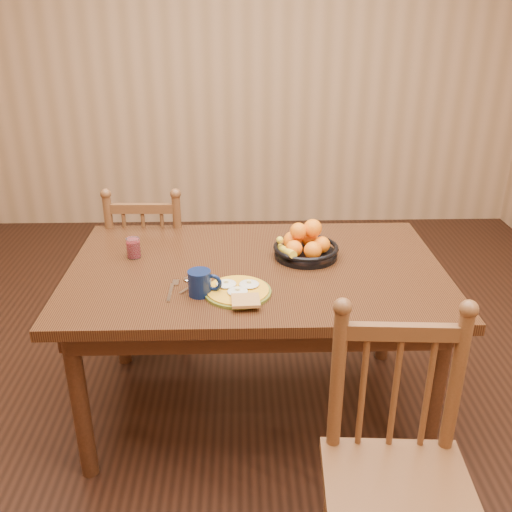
{
  "coord_description": "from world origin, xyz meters",
  "views": [
    {
      "loc": [
        -0.06,
        -2.2,
        1.81
      ],
      "look_at": [
        0.0,
        0.0,
        0.8
      ],
      "focal_mm": 40.0,
      "sensor_mm": 36.0,
      "label": 1
    }
  ],
  "objects_px": {
    "dining_table": "(256,284)",
    "fruit_bowl": "(305,246)",
    "chair_far": "(153,268)",
    "breakfast_plate": "(238,291)",
    "chair_near": "(397,478)",
    "coffee_mug": "(201,283)"
  },
  "relations": [
    {
      "from": "dining_table",
      "to": "fruit_bowl",
      "type": "distance_m",
      "value": 0.28
    },
    {
      "from": "chair_far",
      "to": "breakfast_plate",
      "type": "xyz_separation_m",
      "value": [
        0.47,
        -0.86,
        0.31
      ]
    },
    {
      "from": "chair_near",
      "to": "coffee_mug",
      "type": "relative_size",
      "value": 7.34
    },
    {
      "from": "chair_far",
      "to": "breakfast_plate",
      "type": "height_order",
      "value": "chair_far"
    },
    {
      "from": "chair_far",
      "to": "fruit_bowl",
      "type": "bearing_deg",
      "value": 147.5
    },
    {
      "from": "fruit_bowl",
      "to": "chair_near",
      "type": "bearing_deg",
      "value": -79.88
    },
    {
      "from": "chair_near",
      "to": "fruit_bowl",
      "type": "height_order",
      "value": "chair_near"
    },
    {
      "from": "chair_near",
      "to": "fruit_bowl",
      "type": "bearing_deg",
      "value": 103.67
    },
    {
      "from": "breakfast_plate",
      "to": "coffee_mug",
      "type": "height_order",
      "value": "coffee_mug"
    },
    {
      "from": "chair_far",
      "to": "chair_near",
      "type": "relative_size",
      "value": 0.94
    },
    {
      "from": "coffee_mug",
      "to": "chair_far",
      "type": "bearing_deg",
      "value": 110.96
    },
    {
      "from": "dining_table",
      "to": "fruit_bowl",
      "type": "bearing_deg",
      "value": 24.53
    },
    {
      "from": "breakfast_plate",
      "to": "coffee_mug",
      "type": "relative_size",
      "value": 2.16
    },
    {
      "from": "coffee_mug",
      "to": "fruit_bowl",
      "type": "height_order",
      "value": "fruit_bowl"
    },
    {
      "from": "coffee_mug",
      "to": "fruit_bowl",
      "type": "xyz_separation_m",
      "value": [
        0.44,
        0.35,
        0.0
      ]
    },
    {
      "from": "chair_near",
      "to": "breakfast_plate",
      "type": "bearing_deg",
      "value": 128.73
    },
    {
      "from": "dining_table",
      "to": "chair_near",
      "type": "distance_m",
      "value": 1.03
    },
    {
      "from": "coffee_mug",
      "to": "fruit_bowl",
      "type": "bearing_deg",
      "value": 38.06
    },
    {
      "from": "chair_near",
      "to": "dining_table",
      "type": "bearing_deg",
      "value": 117.14
    },
    {
      "from": "dining_table",
      "to": "fruit_bowl",
      "type": "height_order",
      "value": "fruit_bowl"
    },
    {
      "from": "chair_near",
      "to": "coffee_mug",
      "type": "distance_m",
      "value": 0.98
    },
    {
      "from": "dining_table",
      "to": "coffee_mug",
      "type": "bearing_deg",
      "value": -131.97
    }
  ]
}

